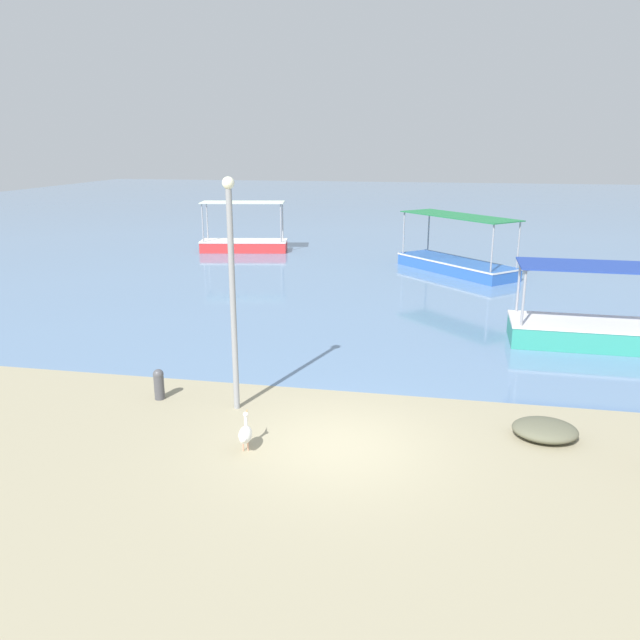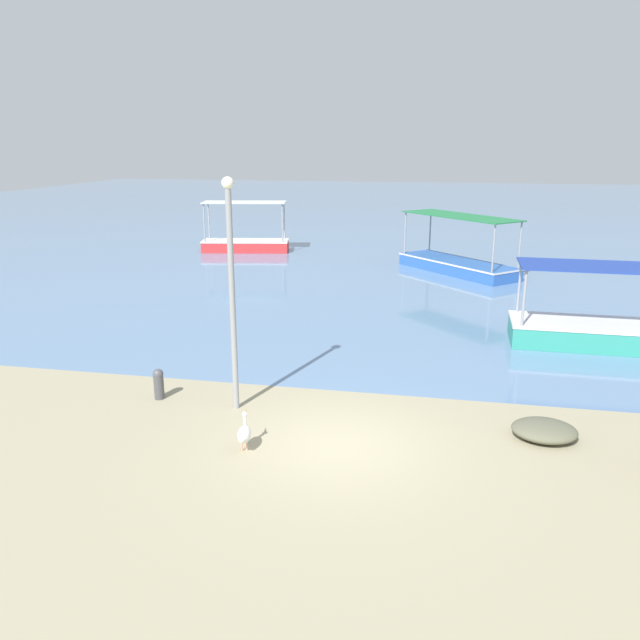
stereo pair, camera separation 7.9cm
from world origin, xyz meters
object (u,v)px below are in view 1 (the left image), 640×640
Objects in this scene: mooring_bollard at (159,383)px; fishing_boat_far_right at (456,262)px; fishing_boat_outer at (244,242)px; lamp_post at (232,283)px; fishing_boat_center at (595,329)px; net_pile at (545,430)px; pelican at (245,434)px.

fishing_boat_far_right is at bearing 66.81° from mooring_bollard.
fishing_boat_outer is 0.96× the size of lamp_post.
fishing_boat_far_right reaches higher than mooring_bollard.
fishing_boat_center is 3.76× the size of net_pile.
fishing_boat_far_right is 1.11× the size of lamp_post.
net_pile is (1.59, -18.14, -0.32)m from fishing_boat_far_right.
fishing_boat_center is at bearing 35.41° from lamp_post.
lamp_post reaches higher than mooring_bollard.
fishing_boat_center is at bearing 29.66° from mooring_bollard.
mooring_bollard is (-2.08, 0.17, -2.68)m from lamp_post.
fishing_boat_center is at bearing 70.52° from net_pile.
fishing_boat_outer is 6.69× the size of mooring_bollard.
pelican is at bearing -36.89° from mooring_bollard.
lamp_post reaches higher than fishing_boat_center.
pelican is 6.49m from net_pile.
lamp_post is (-0.86, 2.04, 2.73)m from pelican.
lamp_post reaches higher than fishing_boat_far_right.
fishing_boat_center is 7.52m from net_pile.
fishing_boat_outer is 0.86× the size of fishing_boat_far_right.
fishing_boat_far_right is 4.39× the size of net_pile.
pelican is at bearing -72.40° from fishing_boat_outer.
lamp_post is at bearing 112.90° from pelican.
fishing_boat_outer reaches higher than net_pile.
fishing_boat_far_right is 7.62× the size of pelican.
fishing_boat_outer is at bearing 107.60° from pelican.
fishing_boat_far_right is 18.21m from net_pile.
fishing_boat_outer is 22.99m from lamp_post.
pelican reaches higher than mooring_bollard.
lamp_post is 6.97× the size of mooring_bollard.
fishing_boat_center is at bearing -69.66° from fishing_boat_far_right.
fishing_boat_center is 6.65× the size of mooring_bollard.
fishing_boat_outer is at bearing 122.00° from net_pile.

